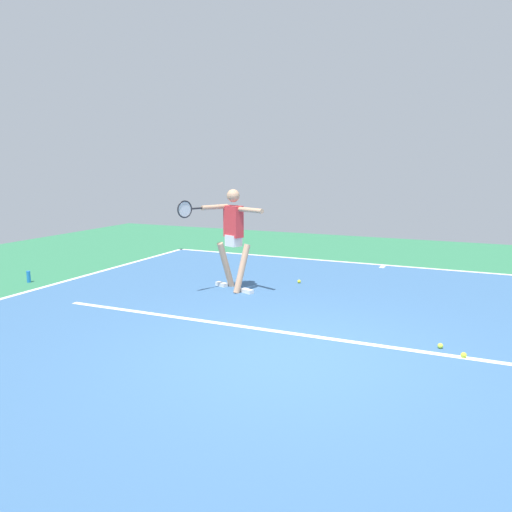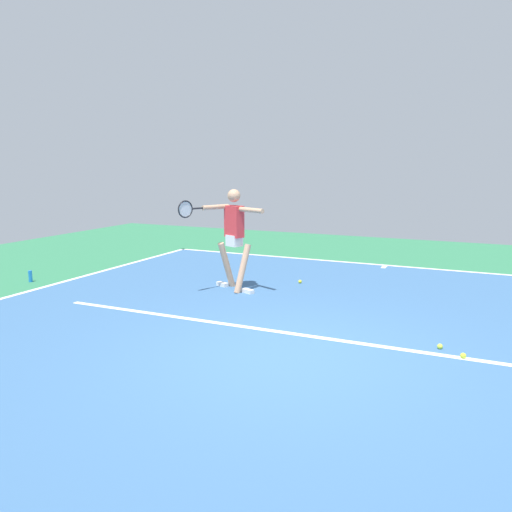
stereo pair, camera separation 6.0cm
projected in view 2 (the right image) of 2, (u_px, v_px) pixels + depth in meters
name	position (u px, v px, depth m)	size (l,w,h in m)	color
ground_plane	(289.00, 356.00, 5.99)	(20.80, 20.80, 0.00)	#2D754C
court_surface	(289.00, 356.00, 5.99)	(10.69, 12.15, 0.00)	#38608E
court_line_baseline_near	(386.00, 265.00, 11.38)	(10.69, 0.10, 0.01)	white
court_line_service	(310.00, 336.00, 6.68)	(8.01, 0.10, 0.01)	white
court_line_centre_mark	(384.00, 267.00, 11.20)	(0.10, 0.30, 0.01)	white
tennis_player	(233.00, 232.00, 8.97)	(1.26, 1.19, 1.80)	tan
tennis_ball_by_sideline	(463.00, 356.00, 5.92)	(0.07, 0.07, 0.07)	#CCE033
tennis_ball_by_baseline	(440.00, 346.00, 6.22)	(0.07, 0.07, 0.07)	#C6E53D
tennis_ball_centre_court	(300.00, 282.00, 9.66)	(0.07, 0.07, 0.07)	yellow
water_bottle	(30.00, 276.00, 9.76)	(0.07, 0.07, 0.22)	blue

